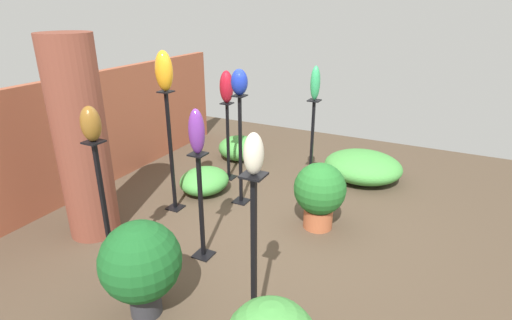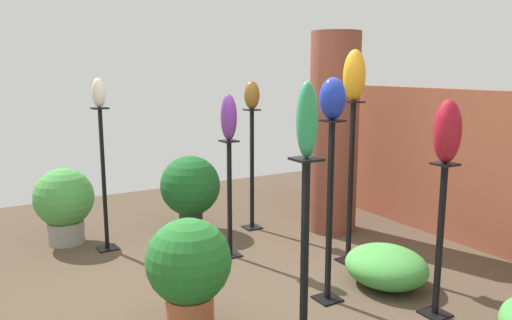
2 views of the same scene
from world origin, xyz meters
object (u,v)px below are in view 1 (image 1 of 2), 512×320
at_px(art_vase_jade, 315,83).
at_px(art_vase_amber, 164,71).
at_px(art_vase_ivory, 254,154).
at_px(pedestal_jade, 311,152).
at_px(pedestal_ruby, 228,145).
at_px(pedestal_ivory, 254,272).
at_px(art_vase_cobalt, 239,82).
at_px(art_vase_violet, 197,131).
at_px(pedestal_bronze, 106,217).
at_px(art_vase_ruby, 226,87).
at_px(brick_pillar, 81,141).
at_px(art_vase_bronze, 91,124).
at_px(pedestal_violet, 201,211).
at_px(pedestal_cobalt, 240,155).
at_px(potted_plant_mid_right, 320,192).
at_px(potted_plant_near_pillar, 141,263).

bearing_deg(art_vase_jade, art_vase_amber, 131.03).
height_order(art_vase_amber, art_vase_ivory, art_vase_amber).
bearing_deg(pedestal_jade, pedestal_ruby, 93.21).
bearing_deg(pedestal_ivory, art_vase_cobalt, 31.22).
height_order(art_vase_amber, art_vase_cobalt, art_vase_amber).
bearing_deg(art_vase_jade, pedestal_jade, 90.00).
bearing_deg(art_vase_violet, pedestal_bronze, 136.26).
xyz_separation_m(pedestal_bronze, art_vase_ruby, (2.60, 0.16, 0.78)).
height_order(pedestal_bronze, art_vase_ivory, art_vase_ivory).
distance_m(brick_pillar, pedestal_bronze, 1.07).
xyz_separation_m(art_vase_cobalt, art_vase_ruby, (0.63, 0.57, -0.22)).
relative_size(art_vase_violet, art_vase_bronze, 1.41).
distance_m(art_vase_jade, art_vase_bronze, 2.91).
distance_m(art_vase_violet, art_vase_bronze, 0.95).
height_order(pedestal_violet, pedestal_ruby, pedestal_ruby).
distance_m(pedestal_violet, pedestal_ruby, 2.09).
height_order(pedestal_bronze, art_vase_cobalt, art_vase_cobalt).
bearing_deg(art_vase_jade, art_vase_ivory, -169.24).
height_order(brick_pillar, pedestal_violet, brick_pillar).
bearing_deg(pedestal_jade, pedestal_ivory, -169.24).
relative_size(pedestal_jade, pedestal_violet, 1.15).
bearing_deg(art_vase_ivory, art_vase_amber, 51.90).
xyz_separation_m(art_vase_jade, art_vase_amber, (-1.26, 1.45, 0.23)).
bearing_deg(art_vase_violet, art_vase_bronze, 136.26).
distance_m(art_vase_ivory, art_vase_cobalt, 2.48).
distance_m(art_vase_amber, art_vase_ivory, 2.53).
bearing_deg(art_vase_cobalt, pedestal_ivory, -148.78).
relative_size(pedestal_cobalt, art_vase_ruby, 3.18).
bearing_deg(potted_plant_mid_right, art_vase_amber, 102.41).
bearing_deg(art_vase_bronze, pedestal_cobalt, -11.55).
bearing_deg(art_vase_ruby, pedestal_bronze, -176.41).
bearing_deg(art_vase_cobalt, art_vase_ivory, -148.78).
bearing_deg(pedestal_cobalt, art_vase_violet, -169.41).
bearing_deg(potted_plant_mid_right, art_vase_ivory, -176.39).
bearing_deg(pedestal_cobalt, pedestal_jade, -46.92).
distance_m(pedestal_cobalt, art_vase_jade, 1.37).
bearing_deg(potted_plant_mid_right, pedestal_ivory, -176.39).
bearing_deg(potted_plant_near_pillar, art_vase_violet, 1.71).
relative_size(art_vase_jade, art_vase_violet, 0.99).
bearing_deg(art_vase_jade, potted_plant_near_pillar, 170.76).
height_order(art_vase_ruby, potted_plant_near_pillar, art_vase_ruby).
relative_size(brick_pillar, art_vase_ivory, 7.78).
xyz_separation_m(pedestal_bronze, art_vase_bronze, (0.00, 0.00, 0.93)).
relative_size(pedestal_ruby, art_vase_ivory, 4.06).
distance_m(art_vase_violet, potted_plant_near_pillar, 1.31).
relative_size(pedestal_ruby, art_vase_jade, 2.68).
bearing_deg(art_vase_amber, potted_plant_near_pillar, -149.99).
bearing_deg(art_vase_ivory, pedestal_bronze, 84.80).
height_order(pedestal_jade, art_vase_bronze, art_vase_bronze).
relative_size(pedestal_cobalt, art_vase_bronze, 4.65).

